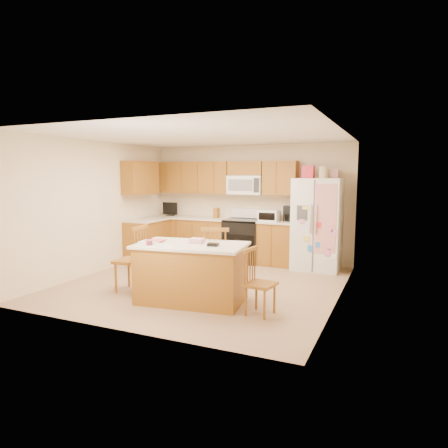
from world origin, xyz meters
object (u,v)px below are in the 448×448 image
at_px(refrigerator, 317,223).
at_px(windsor_chair_left, 132,260).
at_px(stove, 244,240).
at_px(windsor_chair_right, 259,283).
at_px(windsor_chair_back, 216,261).
at_px(island, 191,272).

distance_m(refrigerator, windsor_chair_left, 3.65).
relative_size(stove, windsor_chair_right, 1.26).
distance_m(windsor_chair_left, windsor_chair_right, 2.23).
bearing_deg(windsor_chair_back, stove, 99.92).
bearing_deg(windsor_chair_back, windsor_chair_right, -35.78).
bearing_deg(windsor_chair_left, refrigerator, 48.06).
bearing_deg(refrigerator, stove, 177.70).
bearing_deg(island, windsor_chair_back, 77.98).
bearing_deg(stove, windsor_chair_back, -80.08).
distance_m(refrigerator, windsor_chair_right, 2.96).
height_order(stove, windsor_chair_right, stove).
bearing_deg(refrigerator, windsor_chair_left, -131.94).
distance_m(island, windsor_chair_left, 1.14).
xyz_separation_m(refrigerator, windsor_chair_left, (-2.43, -2.70, -0.42)).
bearing_deg(stove, island, -84.51).
height_order(refrigerator, windsor_chair_left, refrigerator).
bearing_deg(windsor_chair_left, windsor_chair_back, 21.07).
relative_size(refrigerator, island, 1.21).
bearing_deg(island, stove, 95.49).
distance_m(stove, island, 2.87).
relative_size(stove, island, 0.67).
distance_m(island, windsor_chair_back, 0.60).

